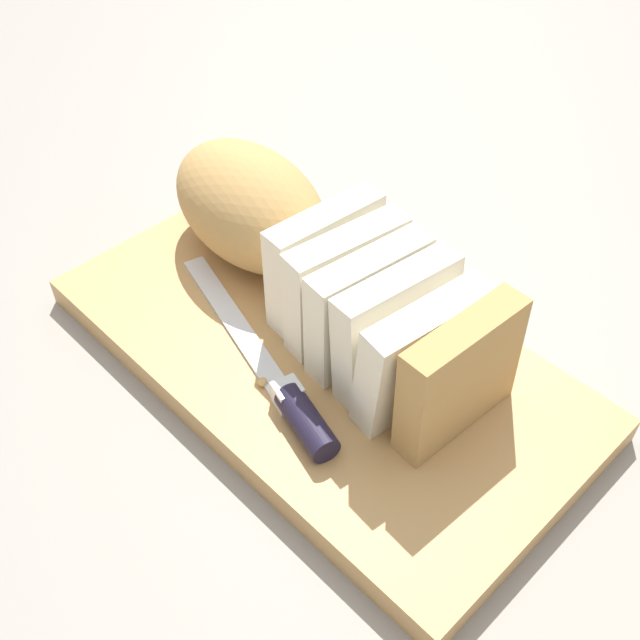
{
  "coord_description": "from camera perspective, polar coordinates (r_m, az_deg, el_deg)",
  "views": [
    {
      "loc": [
        0.32,
        -0.31,
        0.51
      ],
      "look_at": [
        0.0,
        0.0,
        0.06
      ],
      "focal_mm": 43.55,
      "sensor_mm": 36.0,
      "label": 1
    }
  ],
  "objects": [
    {
      "name": "crumb_stray_left",
      "position": [
        0.71,
        -0.66,
        3.04
      ],
      "size": [
        0.01,
        0.01,
        0.01
      ],
      "primitive_type": "sphere",
      "color": "tan",
      "rests_on": "cutting_board"
    },
    {
      "name": "cutting_board",
      "position": [
        0.67,
        0.0,
        -2.6
      ],
      "size": [
        0.46,
        0.25,
        0.03
      ],
      "primitive_type": "cube",
      "rotation": [
        0.0,
        0.0,
        0.01
      ],
      "color": "tan",
      "rests_on": "ground_plane"
    },
    {
      "name": "ground_plane",
      "position": [
        0.68,
        0.0,
        -3.34
      ],
      "size": [
        3.0,
        3.0,
        0.0
      ],
      "primitive_type": "plane",
      "color": "gray"
    },
    {
      "name": "crumb_near_loaf",
      "position": [
        0.64,
        -0.56,
        -2.53
      ],
      "size": [
        0.01,
        0.01,
        0.01
      ],
      "primitive_type": "sphere",
      "color": "tan",
      "rests_on": "cutting_board"
    },
    {
      "name": "crumb_stray_right",
      "position": [
        0.63,
        -4.52,
        -4.33
      ],
      "size": [
        0.01,
        0.01,
        0.01
      ],
      "primitive_type": "sphere",
      "color": "tan",
      "rests_on": "cutting_board"
    },
    {
      "name": "crumb_near_knife",
      "position": [
        0.67,
        5.11,
        -0.86
      ],
      "size": [
        0.0,
        0.0,
        0.0
      ],
      "primitive_type": "sphere",
      "color": "tan",
      "rests_on": "cutting_board"
    },
    {
      "name": "bread_loaf",
      "position": [
        0.67,
        -0.99,
        4.99
      ],
      "size": [
        0.38,
        0.15,
        0.1
      ],
      "rotation": [
        0.0,
        0.0,
        -0.1
      ],
      "color": "tan",
      "rests_on": "cutting_board"
    },
    {
      "name": "bread_knife",
      "position": [
        0.61,
        -2.37,
        -5.61
      ],
      "size": [
        0.25,
        0.09,
        0.02
      ],
      "rotation": [
        0.0,
        0.0,
        2.88
      ],
      "color": "silver",
      "rests_on": "cutting_board"
    }
  ]
}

